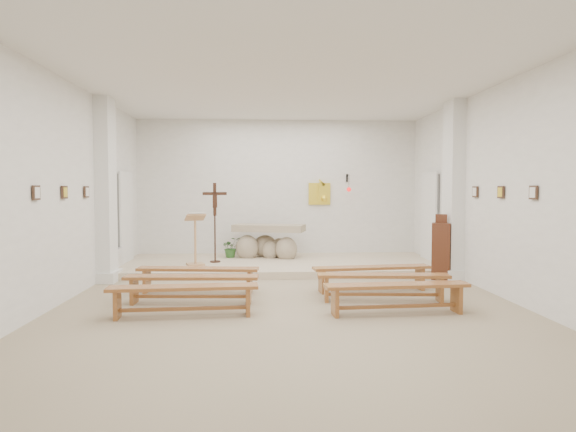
{
  "coord_description": "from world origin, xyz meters",
  "views": [
    {
      "loc": [
        -0.41,
        -7.93,
        1.77
      ],
      "look_at": [
        0.08,
        1.6,
        1.27
      ],
      "focal_mm": 32.0,
      "sensor_mm": 36.0,
      "label": 1
    }
  ],
  "objects": [
    {
      "name": "pilaster_left",
      "position": [
        -3.37,
        2.0,
        1.75
      ],
      "size": [
        0.26,
        0.55,
        3.5
      ],
      "primitive_type": "cube",
      "color": "white",
      "rests_on": "ground"
    },
    {
      "name": "bench_left_third",
      "position": [
        -1.49,
        -0.85,
        0.33
      ],
      "size": [
        2.07,
        0.46,
        0.43
      ],
      "rotation": [
        0.0,
        0.0,
        0.06
      ],
      "color": "#965F2B",
      "rests_on": "ground"
    },
    {
      "name": "wall_left",
      "position": [
        -3.49,
        0.0,
        1.75
      ],
      "size": [
        0.02,
        10.0,
        3.5
      ],
      "primitive_type": "cube",
      "color": "white",
      "rests_on": "ground"
    },
    {
      "name": "sanctuary_platform",
      "position": [
        0.0,
        3.5,
        0.07
      ],
      "size": [
        6.98,
        3.0,
        0.15
      ],
      "primitive_type": "cube",
      "color": "beige",
      "rests_on": "ground"
    },
    {
      "name": "station_frame_right_mid",
      "position": [
        3.47,
        0.2,
        1.72
      ],
      "size": [
        0.03,
        0.2,
        0.2
      ],
      "primitive_type": "cube",
      "color": "#3F281B",
      "rests_on": "wall_right"
    },
    {
      "name": "wall_right",
      "position": [
        3.49,
        0.0,
        1.75
      ],
      "size": [
        0.02,
        10.0,
        3.5
      ],
      "primitive_type": "cube",
      "color": "white",
      "rests_on": "ground"
    },
    {
      "name": "bench_left_front",
      "position": [
        -1.49,
        0.79,
        0.33
      ],
      "size": [
        2.08,
        0.53,
        0.43
      ],
      "rotation": [
        0.0,
        0.0,
        -0.1
      ],
      "color": "#965F2B",
      "rests_on": "ground"
    },
    {
      "name": "station_frame_right_rear",
      "position": [
        3.47,
        1.2,
        1.72
      ],
      "size": [
        0.03,
        0.2,
        0.2
      ],
      "primitive_type": "cube",
      "color": "#3F281B",
      "rests_on": "wall_right"
    },
    {
      "name": "donation_pedestal",
      "position": [
        3.1,
        1.9,
        0.56
      ],
      "size": [
        0.44,
        0.44,
        1.28
      ],
      "rotation": [
        0.0,
        0.0,
        -0.35
      ],
      "color": "#562918",
      "rests_on": "ground"
    },
    {
      "name": "pilaster_right",
      "position": [
        3.37,
        2.0,
        1.75
      ],
      "size": [
        0.26,
        0.55,
        3.5
      ],
      "primitive_type": "cube",
      "color": "white",
      "rests_on": "ground"
    },
    {
      "name": "lectern",
      "position": [
        -1.82,
        2.98,
        0.71
      ],
      "size": [
        0.48,
        0.44,
        1.13
      ],
      "rotation": [
        0.0,
        0.0,
        0.34
      ],
      "color": "tan",
      "rests_on": "sanctuary_platform"
    },
    {
      "name": "sanctuary_lamp",
      "position": [
        1.75,
        4.71,
        1.81
      ],
      "size": [
        0.11,
        0.36,
        0.44
      ],
      "color": "black",
      "rests_on": "wall_back"
    },
    {
      "name": "crucifix_stand",
      "position": [
        -1.44,
        3.43,
        1.16
      ],
      "size": [
        0.53,
        0.23,
        1.76
      ],
      "rotation": [
        0.0,
        0.0,
        0.2
      ],
      "color": "#331A10",
      "rests_on": "sanctuary_platform"
    },
    {
      "name": "potted_plant",
      "position": [
        -1.14,
        4.2,
        0.39
      ],
      "size": [
        0.55,
        0.52,
        0.48
      ],
      "primitive_type": "imported",
      "rotation": [
        0.0,
        0.0,
        0.42
      ],
      "color": "#2B5C24",
      "rests_on": "sanctuary_platform"
    },
    {
      "name": "station_frame_left_mid",
      "position": [
        -3.47,
        0.2,
        1.72
      ],
      "size": [
        0.03,
        0.2,
        0.2
      ],
      "primitive_type": "cube",
      "color": "#3F281B",
      "rests_on": "wall_left"
    },
    {
      "name": "ceiling",
      "position": [
        0.0,
        0.0,
        3.49
      ],
      "size": [
        7.0,
        10.0,
        0.02
      ],
      "primitive_type": "cube",
      "color": "silver",
      "rests_on": "wall_back"
    },
    {
      "name": "bench_right_third",
      "position": [
        1.49,
        -0.85,
        0.33
      ],
      "size": [
        2.08,
        0.47,
        0.43
      ],
      "rotation": [
        0.0,
        0.0,
        0.07
      ],
      "color": "#965F2B",
      "rests_on": "ground"
    },
    {
      "name": "station_frame_left_rear",
      "position": [
        -3.47,
        1.2,
        1.72
      ],
      "size": [
        0.03,
        0.2,
        0.2
      ],
      "primitive_type": "cube",
      "color": "#3F281B",
      "rests_on": "wall_left"
    },
    {
      "name": "station_frame_left_front",
      "position": [
        -3.47,
        -0.8,
        1.72
      ],
      "size": [
        0.03,
        0.2,
        0.2
      ],
      "primitive_type": "cube",
      "color": "#3F281B",
      "rests_on": "wall_left"
    },
    {
      "name": "ground",
      "position": [
        0.0,
        0.0,
        0.0
      ],
      "size": [
        7.0,
        10.0,
        0.0
      ],
      "primitive_type": "cube",
      "color": "tan",
      "rests_on": "ground"
    },
    {
      "name": "radiator_left",
      "position": [
        -3.43,
        2.7,
        0.27
      ],
      "size": [
        0.1,
        0.85,
        0.52
      ],
      "primitive_type": "cube",
      "color": "silver",
      "rests_on": "ground"
    },
    {
      "name": "wall_back",
      "position": [
        0.0,
        4.99,
        1.75
      ],
      "size": [
        7.0,
        0.02,
        3.5
      ],
      "primitive_type": "cube",
      "color": "white",
      "rests_on": "ground"
    },
    {
      "name": "altar",
      "position": [
        -0.26,
        4.17,
        0.48
      ],
      "size": [
        1.77,
        1.06,
        0.86
      ],
      "rotation": [
        0.0,
        0.0,
        -0.27
      ],
      "color": "tan",
      "rests_on": "sanctuary_platform"
    },
    {
      "name": "station_frame_right_front",
      "position": [
        3.47,
        -0.8,
        1.72
      ],
      "size": [
        0.03,
        0.2,
        0.2
      ],
      "primitive_type": "cube",
      "color": "#3F281B",
      "rests_on": "wall_right"
    },
    {
      "name": "bench_right_second",
      "position": [
        1.49,
        -0.03,
        0.33
      ],
      "size": [
        2.08,
        0.48,
        0.43
      ],
      "rotation": [
        0.0,
        0.0,
        -0.08
      ],
      "color": "#965F2B",
      "rests_on": "ground"
    },
    {
      "name": "radiator_right",
      "position": [
        3.43,
        2.7,
        0.27
      ],
      "size": [
        0.1,
        0.85,
        0.52
      ],
      "primitive_type": "cube",
      "color": "silver",
      "rests_on": "ground"
    },
    {
      "name": "bench_right_front",
      "position": [
        1.49,
        0.79,
        0.33
      ],
      "size": [
        2.08,
        0.58,
        0.43
      ],
      "rotation": [
        0.0,
        0.0,
        0.12
      ],
      "color": "#965F2B",
      "rests_on": "ground"
    },
    {
      "name": "bench_left_second",
      "position": [
        -1.49,
        -0.03,
        0.33
      ],
      "size": [
        2.07,
        0.44,
        0.43
      ],
      "rotation": [
        0.0,
        0.0,
        -0.05
      ],
      "color": "#965F2B",
      "rests_on": "ground"
    },
    {
      "name": "gold_wall_relief",
      "position": [
        1.05,
        4.96,
        1.65
      ],
      "size": [
        0.55,
        0.04,
        0.55
      ],
      "primitive_type": "cube",
      "color": "yellow",
      "rests_on": "wall_back"
    }
  ]
}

